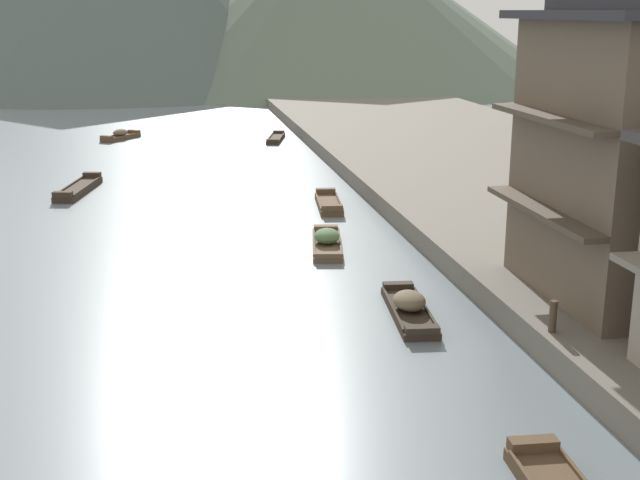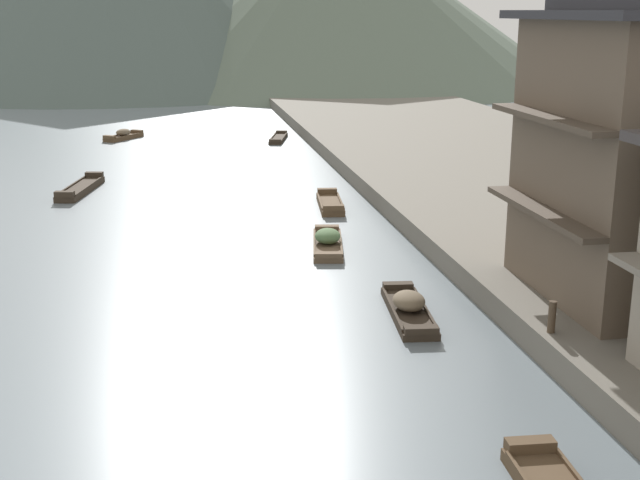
# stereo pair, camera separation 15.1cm
# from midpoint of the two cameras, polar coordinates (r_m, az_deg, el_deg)

# --- Properties ---
(riverbank_right) EXTENTS (18.00, 110.00, 0.80)m
(riverbank_right) POSITION_cam_midpoint_polar(r_m,az_deg,el_deg) (40.06, 16.86, 2.61)
(riverbank_right) COLOR #6B665B
(riverbank_right) RESTS_ON ground
(boat_moored_nearest) EXTENTS (2.76, 3.36, 0.73)m
(boat_moored_nearest) POSITION_cam_midpoint_polar(r_m,az_deg,el_deg) (61.22, -13.55, 6.96)
(boat_moored_nearest) COLOR brown
(boat_moored_nearest) RESTS_ON ground
(boat_moored_second) EXTENTS (2.03, 5.34, 0.56)m
(boat_moored_second) POSITION_cam_midpoint_polar(r_m,az_deg,el_deg) (43.70, -16.29, 3.38)
(boat_moored_second) COLOR #33281E
(boat_moored_second) RESTS_ON ground
(boat_moored_third) EXTENTS (1.43, 4.00, 0.52)m
(boat_moored_third) POSITION_cam_midpoint_polar(r_m,az_deg,el_deg) (38.69, 0.49, 2.50)
(boat_moored_third) COLOR brown
(boat_moored_third) RESTS_ON ground
(boat_moored_far) EXTENTS (1.90, 4.57, 0.38)m
(boat_moored_far) POSITION_cam_midpoint_polar(r_m,az_deg,el_deg) (59.29, -3.12, 6.96)
(boat_moored_far) COLOR #33281E
(boat_moored_far) RESTS_ON ground
(boat_midriver_drifting) EXTENTS (1.78, 4.41, 0.74)m
(boat_midriver_drifting) POSITION_cam_midpoint_polar(r_m,az_deg,el_deg) (32.07, 0.34, -0.07)
(boat_midriver_drifting) COLOR brown
(boat_midriver_drifting) RESTS_ON ground
(boat_upstream_distant) EXTENTS (1.45, 4.27, 0.74)m
(boat_upstream_distant) POSITION_cam_midpoint_polar(r_m,az_deg,el_deg) (25.13, 5.95, -4.60)
(boat_upstream_distant) COLOR #33281E
(boat_upstream_distant) RESTS_ON ground
(house_waterfront_tall) EXTENTS (6.15, 7.27, 8.74)m
(house_waterfront_tall) POSITION_cam_midpoint_polar(r_m,az_deg,el_deg) (25.14, 20.90, 5.88)
(house_waterfront_tall) COLOR brown
(house_waterfront_tall) RESTS_ON riverbank_right
(mooring_post_dock_mid) EXTENTS (0.20, 0.20, 0.85)m
(mooring_post_dock_mid) POSITION_cam_midpoint_polar(r_m,az_deg,el_deg) (22.34, 15.45, -5.06)
(mooring_post_dock_mid) COLOR #473828
(mooring_post_dock_mid) RESTS_ON riverbank_right
(hill_far_west) EXTENTS (49.51, 49.51, 15.26)m
(hill_far_west) POSITION_cam_midpoint_polar(r_m,az_deg,el_deg) (112.04, -18.38, 14.06)
(hill_far_west) COLOR #4C5B56
(hill_far_west) RESTS_ON ground
(hill_far_centre) EXTENTS (59.46, 59.46, 20.30)m
(hill_far_centre) POSITION_cam_midpoint_polar(r_m,az_deg,el_deg) (107.82, 0.76, 16.12)
(hill_far_centre) COLOR #5B6B5B
(hill_far_centre) RESTS_ON ground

